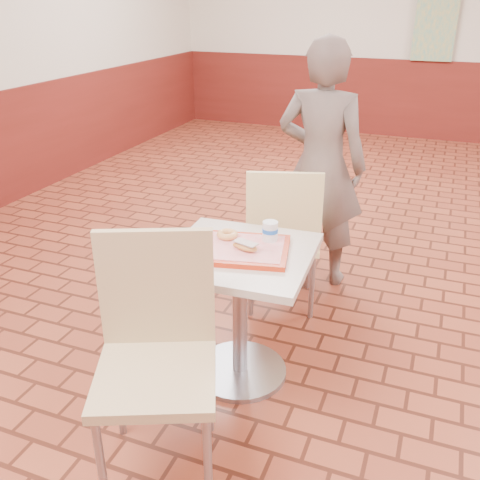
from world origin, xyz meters
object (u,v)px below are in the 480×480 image
(long_john_donut, at_px, (245,246))
(main_table, at_px, (240,294))
(serving_tray, at_px, (240,249))
(customer, at_px, (321,166))
(ring_donut, at_px, (227,234))
(chair_main_back, at_px, (283,232))
(paper_cup, at_px, (270,231))
(chair_main_front, at_px, (156,345))

(long_john_donut, bearing_deg, main_table, 144.40)
(serving_tray, bearing_deg, customer, 85.22)
(serving_tray, relative_size, ring_donut, 4.34)
(chair_main_back, relative_size, serving_tray, 2.06)
(chair_main_back, xyz_separation_m, customer, (0.10, 0.47, 0.28))
(main_table, xyz_separation_m, serving_tray, (0.00, 0.00, 0.24))
(long_john_donut, bearing_deg, chair_main_back, 92.66)
(main_table, xyz_separation_m, paper_cup, (0.11, 0.12, 0.30))
(chair_main_back, distance_m, paper_cup, 0.64)
(paper_cup, bearing_deg, customer, 90.50)
(customer, bearing_deg, ring_donut, 81.61)
(chair_main_front, distance_m, ring_donut, 0.70)
(customer, distance_m, paper_cup, 1.04)
(long_john_donut, bearing_deg, chair_main_front, -104.39)
(chair_main_back, height_order, paper_cup, chair_main_back)
(main_table, bearing_deg, chair_main_front, -100.63)
(paper_cup, bearing_deg, long_john_donut, -116.76)
(main_table, relative_size, ring_donut, 6.82)
(paper_cup, bearing_deg, main_table, -132.33)
(customer, bearing_deg, chair_main_front, 84.65)
(chair_main_front, distance_m, paper_cup, 0.78)
(chair_main_back, xyz_separation_m, paper_cup, (0.10, -0.57, 0.26))
(chair_main_back, distance_m, long_john_donut, 0.75)
(serving_tray, bearing_deg, main_table, -90.00)
(chair_main_back, distance_m, serving_tray, 0.72)
(ring_donut, height_order, long_john_donut, long_john_donut)
(chair_main_front, relative_size, customer, 0.62)
(paper_cup, bearing_deg, chair_main_back, 100.38)
(chair_main_front, xyz_separation_m, long_john_donut, (0.15, 0.57, 0.19))
(chair_main_back, xyz_separation_m, ring_donut, (-0.09, -0.62, 0.23))
(customer, bearing_deg, chair_main_back, 80.06)
(customer, relative_size, ring_donut, 15.47)
(customer, distance_m, ring_donut, 1.11)
(paper_cup, bearing_deg, chair_main_front, -106.99)
(chair_main_front, xyz_separation_m, ring_donut, (0.02, 0.67, 0.19))
(main_table, distance_m, chair_main_back, 0.69)
(ring_donut, bearing_deg, serving_tray, -37.16)
(main_table, xyz_separation_m, ring_donut, (-0.09, 0.07, 0.27))
(chair_main_front, height_order, customer, customer)
(main_table, bearing_deg, serving_tray, 90.00)
(ring_donut, xyz_separation_m, paper_cup, (0.20, 0.05, 0.03))
(serving_tray, relative_size, long_john_donut, 3.21)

